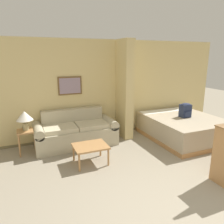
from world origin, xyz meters
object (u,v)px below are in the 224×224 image
table_lamp (25,117)px  backpack (185,110)px  couch (76,132)px  bed (182,127)px  coffee_table (90,147)px

table_lamp → backpack: size_ratio=1.17×
couch → table_lamp: table_lamp is taller
bed → backpack: 0.49m
couch → coffee_table: size_ratio=2.92×
couch → backpack: bearing=-13.4°
coffee_table → table_lamp: bearing=139.0°
coffee_table → table_lamp: (-1.19, 1.03, 0.52)m
couch → bed: (2.79, -0.65, -0.03)m
coffee_table → backpack: 2.84m
bed → coffee_table: bearing=-171.0°
coffee_table → table_lamp: table_lamp is taller
coffee_table → backpack: size_ratio=1.81×
table_lamp → backpack: bearing=-8.9°
table_lamp → backpack: (3.97, -0.62, -0.09)m
coffee_table → bed: bearing=9.0°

